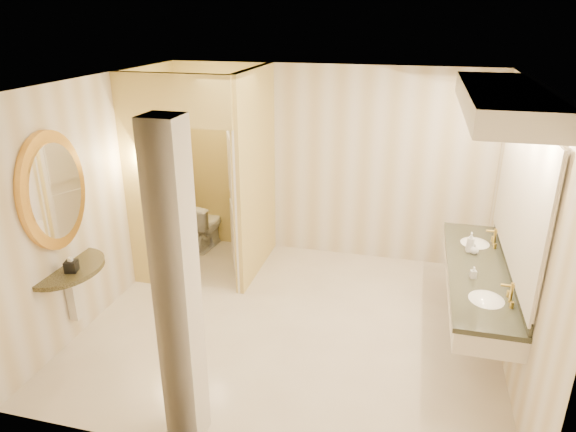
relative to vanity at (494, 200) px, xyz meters
The scene contains 16 objects.
floor 2.57m from the vanity, behind, with size 4.50×4.50×0.00m, color #EFE3CF.
ceiling 2.26m from the vanity, behind, with size 4.50×4.50×0.00m, color silver.
wall_back 2.70m from the vanity, 137.40° to the left, with size 4.50×0.02×2.70m, color beige.
wall_front 2.96m from the vanity, 132.24° to the right, with size 4.50×0.02×2.70m, color beige.
wall_left 4.24m from the vanity, behind, with size 0.02×4.00×2.70m, color beige.
wall_right 0.43m from the vanity, 33.63° to the right, with size 0.02×4.00×2.70m, color beige.
toilet_closet 3.21m from the vanity, 165.73° to the left, with size 1.50×1.55×2.70m.
wall_sconce 3.91m from the vanity, behind, with size 0.14×0.14×0.42m.
vanity is the anchor object (origin of this frame).
console_shelf 4.32m from the vanity, 166.41° to the right, with size 0.92×0.92×1.91m.
pillar 3.15m from the vanity, 140.82° to the right, with size 0.27×0.27×2.70m, color silver.
tissue_box 4.26m from the vanity, 164.91° to the right, with size 0.12×0.12×0.12m, color black.
toilet 4.24m from the vanity, 157.86° to the left, with size 0.40×0.71×0.72m, color white.
soap_bottle_a 0.74m from the vanity, 116.56° to the right, with size 0.05×0.06×0.12m, color beige.
soap_bottle_b 0.77m from the vanity, 100.78° to the left, with size 0.09×0.09×0.12m, color silver.
soap_bottle_c 0.75m from the vanity, 106.39° to the left, with size 0.09×0.09×0.23m, color #C6B28C.
Camera 1 is at (1.19, -4.87, 3.33)m, focal length 32.00 mm.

